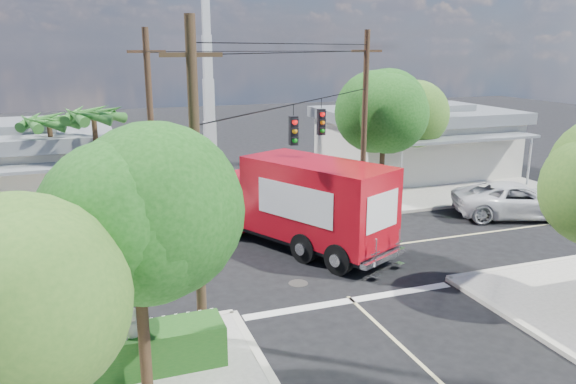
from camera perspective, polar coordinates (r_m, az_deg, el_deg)
name	(u,v)px	position (r m, az deg, el deg)	size (l,w,h in m)	color
ground	(305,256)	(22.77, 1.72, -6.56)	(120.00, 120.00, 0.00)	black
sidewalk_ne	(400,177)	(36.80, 11.32, 1.50)	(14.12, 14.12, 0.14)	gray
sidewalk_nw	(32,209)	(31.83, -24.60, -1.60)	(14.12, 14.12, 0.14)	gray
road_markings	(319,270)	(21.51, 3.17, -7.87)	(32.00, 32.00, 0.01)	beige
building_ne	(415,139)	(38.13, 12.75, 5.32)	(11.80, 10.20, 4.50)	beige
building_nw	(6,164)	(33.02, -26.73, 2.55)	(10.80, 10.20, 4.30)	beige
radio_tower	(208,84)	(40.69, -8.10, 10.80)	(0.80, 0.80, 17.00)	silver
tree_sw_front	(137,228)	(12.83, -15.12, -3.51)	(3.88, 3.78, 6.03)	#422D1C
tree_ne_front	(385,113)	(30.67, 9.79, 7.91)	(4.21, 4.14, 6.66)	#422D1C
tree_ne_back	(405,117)	(33.93, 11.78, 7.45)	(3.77, 3.66, 5.82)	#422D1C
palm_nw_front	(94,118)	(27.43, -19.13, 7.14)	(3.01, 3.08, 5.59)	#422D1C
palm_nw_back	(49,124)	(29.01, -23.10, 6.41)	(3.01, 3.08, 5.19)	#422D1C
utility_poles	(254,138)	(22.53, -3.47, 5.52)	(12.00, 10.68, 9.00)	#473321
picket_fence	(108,341)	(16.02, -17.85, -14.20)	(5.94, 0.06, 1.00)	silver
hedge_sw	(101,357)	(15.31, -18.49, -15.63)	(6.20, 1.20, 1.10)	#174B16
vending_boxes	(375,190)	(30.58, 8.82, 0.16)	(1.90, 0.50, 1.10)	#BC1508
delivery_truck	(302,203)	(23.23, 1.45, -1.14)	(6.18, 8.93, 3.78)	black
parked_car	(517,200)	(29.93, 22.28, -0.77)	(2.83, 6.14, 1.71)	silver
pedestrian	(135,342)	(14.95, -15.32, -14.50)	(0.68, 0.45, 1.86)	beige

